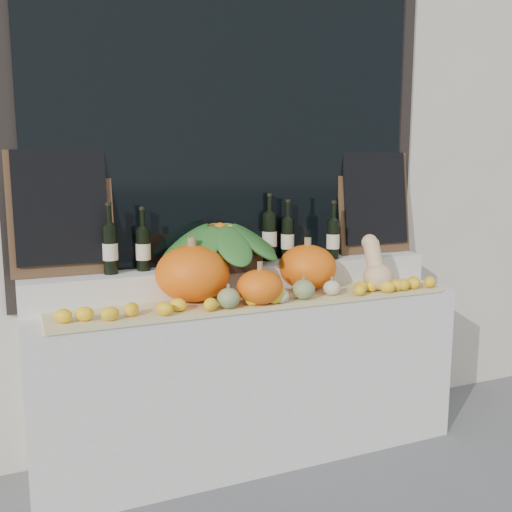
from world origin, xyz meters
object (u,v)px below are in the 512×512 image
at_px(butternut_squash, 376,268).
at_px(pumpkin_right, 307,267).
at_px(produce_bowl, 220,244).
at_px(wine_bottle_tall, 269,236).
at_px(pumpkin_left, 193,273).

bearing_deg(butternut_squash, pumpkin_right, 155.03).
relative_size(pumpkin_right, butternut_squash, 1.07).
bearing_deg(butternut_squash, produce_bowl, 158.92).
xyz_separation_m(produce_bowl, wine_bottle_tall, (0.32, 0.07, 0.02)).
distance_m(produce_bowl, wine_bottle_tall, 0.33).
xyz_separation_m(pumpkin_left, pumpkin_right, (0.67, 0.02, -0.02)).
bearing_deg(pumpkin_left, produce_bowl, 39.19).
bearing_deg(produce_bowl, butternut_squash, -21.08).
distance_m(pumpkin_left, pumpkin_right, 0.67).
bearing_deg(produce_bowl, wine_bottle_tall, 12.16).
distance_m(pumpkin_right, produce_bowl, 0.50).
height_order(produce_bowl, wine_bottle_tall, wine_bottle_tall).
height_order(pumpkin_left, butternut_squash, butternut_squash).
xyz_separation_m(pumpkin_right, produce_bowl, (-0.45, 0.15, 0.13)).
height_order(pumpkin_right, produce_bowl, produce_bowl).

